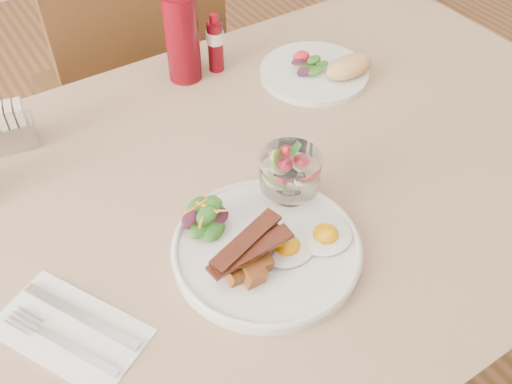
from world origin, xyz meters
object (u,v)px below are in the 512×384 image
object	(u,v)px
table	(278,206)
hot_sauce_bottle	(215,43)
ketchup_bottle	(182,36)
second_plate	(322,70)
fruit_cup	(290,171)
main_plate	(267,249)
sugar_caddy	(6,130)
chair_far	(137,90)

from	to	relation	value
table	hot_sauce_bottle	distance (m)	0.36
table	ketchup_bottle	distance (m)	0.38
table	second_plate	xyz separation A→B (m)	(0.23, 0.18, 0.10)
fruit_cup	second_plate	bearing A→B (deg)	44.20
ketchup_bottle	hot_sauce_bottle	world-z (taller)	ketchup_bottle
second_plate	hot_sauce_bottle	size ratio (longest dim) A/B	1.79
main_plate	second_plate	world-z (taller)	second_plate
ketchup_bottle	sugar_caddy	world-z (taller)	ketchup_bottle
hot_sauce_bottle	sugar_caddy	bearing A→B (deg)	-177.87
sugar_caddy	main_plate	bearing A→B (deg)	-49.73
table	chair_far	xyz separation A→B (m)	(0.00, 0.66, -0.14)
hot_sauce_bottle	sugar_caddy	world-z (taller)	hot_sauce_bottle
table	second_plate	size ratio (longest dim) A/B	5.99
fruit_cup	ketchup_bottle	world-z (taller)	ketchup_bottle
second_plate	chair_far	bearing A→B (deg)	115.83
table	sugar_caddy	bearing A→B (deg)	139.69
fruit_cup	ketchup_bottle	xyz separation A→B (m)	(0.03, 0.41, 0.02)
ketchup_bottle	hot_sauce_bottle	size ratio (longest dim) A/B	1.59
table	second_plate	bearing A→B (deg)	38.55
second_plate	fruit_cup	bearing A→B (deg)	-135.80
chair_far	fruit_cup	bearing A→B (deg)	-92.41
sugar_caddy	fruit_cup	bearing A→B (deg)	-37.37
main_plate	fruit_cup	xyz separation A→B (m)	(0.09, 0.07, 0.06)
table	main_plate	world-z (taller)	main_plate
ketchup_bottle	second_plate	bearing A→B (deg)	-32.56
chair_far	table	bearing A→B (deg)	-90.00
table	fruit_cup	distance (m)	0.18
chair_far	main_plate	bearing A→B (deg)	-98.32
fruit_cup	main_plate	bearing A→B (deg)	-142.12
main_plate	second_plate	size ratio (longest dim) A/B	1.26
chair_far	hot_sauce_bottle	bearing A→B (deg)	-79.28
sugar_caddy	ketchup_bottle	bearing A→B (deg)	15.44
main_plate	sugar_caddy	bearing A→B (deg)	118.91
chair_far	main_plate	size ratio (longest dim) A/B	3.32
second_plate	hot_sauce_bottle	world-z (taller)	hot_sauce_bottle
table	main_plate	bearing A→B (deg)	-130.36
table	main_plate	xyz separation A→B (m)	(-0.12, -0.14, 0.10)
chair_far	main_plate	world-z (taller)	chair_far
main_plate	ketchup_bottle	bearing A→B (deg)	76.35
chair_far	second_plate	xyz separation A→B (m)	(0.23, -0.48, 0.24)
fruit_cup	second_plate	xyz separation A→B (m)	(0.26, 0.26, -0.05)
main_plate	hot_sauce_bottle	distance (m)	0.50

